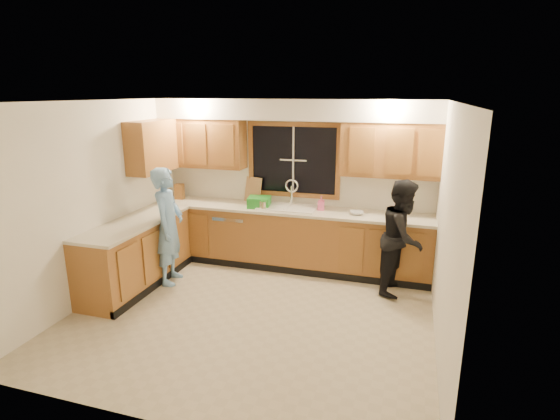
{
  "coord_description": "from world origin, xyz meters",
  "views": [
    {
      "loc": [
        1.72,
        -4.45,
        2.6
      ],
      "look_at": [
        0.16,
        0.65,
        1.15
      ],
      "focal_mm": 28.0,
      "sensor_mm": 36.0,
      "label": 1
    }
  ],
  "objects_px": {
    "sink": "(288,212)",
    "man": "(168,226)",
    "dishwasher": "(236,236)",
    "soap_bottle": "(321,203)",
    "dish_crate": "(259,202)",
    "woman": "(403,237)",
    "knife_block": "(179,191)",
    "bowl": "(357,213)",
    "stove": "(110,269)"
  },
  "relations": [
    {
      "from": "sink",
      "to": "man",
      "type": "relative_size",
      "value": 0.53
    },
    {
      "from": "woman",
      "to": "stove",
      "type": "bearing_deg",
      "value": 126.42
    },
    {
      "from": "dishwasher",
      "to": "knife_block",
      "type": "xyz_separation_m",
      "value": [
        -0.99,
        0.06,
        0.63
      ]
    },
    {
      "from": "bowl",
      "to": "man",
      "type": "bearing_deg",
      "value": -158.5
    },
    {
      "from": "man",
      "to": "soap_bottle",
      "type": "xyz_separation_m",
      "value": [
        1.91,
        1.06,
        0.21
      ]
    },
    {
      "from": "stove",
      "to": "knife_block",
      "type": "relative_size",
      "value": 3.67
    },
    {
      "from": "stove",
      "to": "soap_bottle",
      "type": "xyz_separation_m",
      "value": [
        2.29,
        1.86,
        0.57
      ]
    },
    {
      "from": "sink",
      "to": "dishwasher",
      "type": "xyz_separation_m",
      "value": [
        -0.85,
        -0.01,
        -0.45
      ]
    },
    {
      "from": "stove",
      "to": "woman",
      "type": "relative_size",
      "value": 0.59
    },
    {
      "from": "sink",
      "to": "dish_crate",
      "type": "relative_size",
      "value": 2.65
    },
    {
      "from": "sink",
      "to": "dish_crate",
      "type": "height_order",
      "value": "sink"
    },
    {
      "from": "man",
      "to": "woman",
      "type": "height_order",
      "value": "man"
    },
    {
      "from": "man",
      "to": "dish_crate",
      "type": "relative_size",
      "value": 5.02
    },
    {
      "from": "woman",
      "to": "soap_bottle",
      "type": "xyz_separation_m",
      "value": [
        -1.19,
        0.45,
        0.26
      ]
    },
    {
      "from": "sink",
      "to": "stove",
      "type": "relative_size",
      "value": 0.96
    },
    {
      "from": "sink",
      "to": "dish_crate",
      "type": "distance_m",
      "value": 0.46
    },
    {
      "from": "woman",
      "to": "dish_crate",
      "type": "distance_m",
      "value": 2.16
    },
    {
      "from": "dishwasher",
      "to": "bowl",
      "type": "bearing_deg",
      "value": -1.4
    },
    {
      "from": "stove",
      "to": "dish_crate",
      "type": "height_order",
      "value": "dish_crate"
    },
    {
      "from": "stove",
      "to": "bowl",
      "type": "xyz_separation_m",
      "value": [
        2.83,
        1.76,
        0.49
      ]
    },
    {
      "from": "dishwasher",
      "to": "bowl",
      "type": "distance_m",
      "value": 1.95
    },
    {
      "from": "dishwasher",
      "to": "stove",
      "type": "relative_size",
      "value": 0.91
    },
    {
      "from": "woman",
      "to": "dishwasher",
      "type": "bearing_deg",
      "value": 95.35
    },
    {
      "from": "dish_crate",
      "to": "soap_bottle",
      "type": "relative_size",
      "value": 1.58
    },
    {
      "from": "dishwasher",
      "to": "dish_crate",
      "type": "bearing_deg",
      "value": -5.14
    },
    {
      "from": "dishwasher",
      "to": "sink",
      "type": "bearing_deg",
      "value": 0.99
    },
    {
      "from": "stove",
      "to": "woman",
      "type": "xyz_separation_m",
      "value": [
        3.48,
        1.41,
        0.31
      ]
    },
    {
      "from": "knife_block",
      "to": "bowl",
      "type": "height_order",
      "value": "knife_block"
    },
    {
      "from": "knife_block",
      "to": "stove",
      "type": "bearing_deg",
      "value": -94.47
    },
    {
      "from": "stove",
      "to": "bowl",
      "type": "bearing_deg",
      "value": 31.97
    },
    {
      "from": "woman",
      "to": "knife_block",
      "type": "xyz_separation_m",
      "value": [
        -3.52,
        0.47,
        0.28
      ]
    },
    {
      "from": "knife_block",
      "to": "dish_crate",
      "type": "height_order",
      "value": "knife_block"
    },
    {
      "from": "dishwasher",
      "to": "stove",
      "type": "xyz_separation_m",
      "value": [
        -0.95,
        -1.81,
        0.04
      ]
    },
    {
      "from": "dishwasher",
      "to": "soap_bottle",
      "type": "distance_m",
      "value": 1.48
    },
    {
      "from": "man",
      "to": "knife_block",
      "type": "relative_size",
      "value": 6.64
    },
    {
      "from": "dishwasher",
      "to": "soap_bottle",
      "type": "relative_size",
      "value": 3.98
    },
    {
      "from": "knife_block",
      "to": "soap_bottle",
      "type": "height_order",
      "value": "knife_block"
    },
    {
      "from": "knife_block",
      "to": "woman",
      "type": "bearing_deg",
      "value": -13.25
    },
    {
      "from": "sink",
      "to": "dishwasher",
      "type": "relative_size",
      "value": 1.05
    },
    {
      "from": "sink",
      "to": "bowl",
      "type": "distance_m",
      "value": 1.03
    },
    {
      "from": "sink",
      "to": "knife_block",
      "type": "distance_m",
      "value": 1.85
    },
    {
      "from": "man",
      "to": "bowl",
      "type": "bearing_deg",
      "value": -80.45
    },
    {
      "from": "man",
      "to": "dish_crate",
      "type": "bearing_deg",
      "value": -57.19
    },
    {
      "from": "sink",
      "to": "woman",
      "type": "bearing_deg",
      "value": -13.96
    },
    {
      "from": "man",
      "to": "dishwasher",
      "type": "bearing_deg",
      "value": -41.32
    },
    {
      "from": "man",
      "to": "knife_block",
      "type": "distance_m",
      "value": 1.18
    },
    {
      "from": "woman",
      "to": "dish_crate",
      "type": "bearing_deg",
      "value": 94.6
    },
    {
      "from": "woman",
      "to": "bowl",
      "type": "relative_size",
      "value": 8.0
    },
    {
      "from": "sink",
      "to": "dish_crate",
      "type": "bearing_deg",
      "value": -173.26
    },
    {
      "from": "bowl",
      "to": "woman",
      "type": "bearing_deg",
      "value": -28.68
    }
  ]
}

